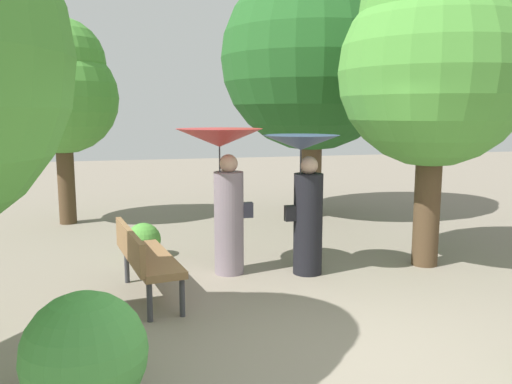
# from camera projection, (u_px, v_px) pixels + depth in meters

# --- Properties ---
(ground_plane) EXTENTS (40.00, 40.00, 0.00)m
(ground_plane) POSITION_uv_depth(u_px,v_px,m) (344.00, 353.00, 4.59)
(ground_plane) COLOR gray
(person_left) EXTENTS (1.11, 1.11, 1.91)m
(person_left) POSITION_uv_depth(u_px,v_px,m) (224.00, 174.00, 6.68)
(person_left) COLOR gray
(person_left) RESTS_ON ground
(person_right) EXTENTS (0.99, 0.99, 1.83)m
(person_right) POSITION_uv_depth(u_px,v_px,m) (305.00, 184.00, 6.69)
(person_right) COLOR black
(person_right) RESTS_ON ground
(park_bench) EXTENTS (0.71, 1.56, 0.83)m
(park_bench) POSITION_uv_depth(u_px,v_px,m) (144.00, 256.00, 5.85)
(park_bench) COLOR #38383D
(park_bench) RESTS_ON ground
(tree_near_right) EXTENTS (2.54, 2.54, 4.38)m
(tree_near_right) POSITION_uv_depth(u_px,v_px,m) (435.00, 54.00, 6.84)
(tree_near_right) COLOR #4C3823
(tree_near_right) RESTS_ON ground
(tree_mid_left) EXTENTS (2.08, 2.08, 3.85)m
(tree_mid_left) POSITION_uv_depth(u_px,v_px,m) (61.00, 87.00, 9.61)
(tree_mid_left) COLOR #4C3823
(tree_mid_left) RESTS_ON ground
(tree_mid_right) EXTENTS (3.65, 3.65, 5.49)m
(tree_mid_right) POSITION_uv_depth(u_px,v_px,m) (313.00, 44.00, 10.21)
(tree_mid_right) COLOR brown
(tree_mid_right) RESTS_ON ground
(bush_path_right) EXTENTS (0.88, 0.88, 0.88)m
(bush_path_right) POSITION_uv_depth(u_px,v_px,m) (85.00, 354.00, 3.62)
(bush_path_right) COLOR #428C3D
(bush_path_right) RESTS_ON ground
(bush_behind_bench) EXTENTS (0.51, 0.51, 0.51)m
(bush_behind_bench) POSITION_uv_depth(u_px,v_px,m) (144.00, 240.00, 7.63)
(bush_behind_bench) COLOR #4C9338
(bush_behind_bench) RESTS_ON ground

